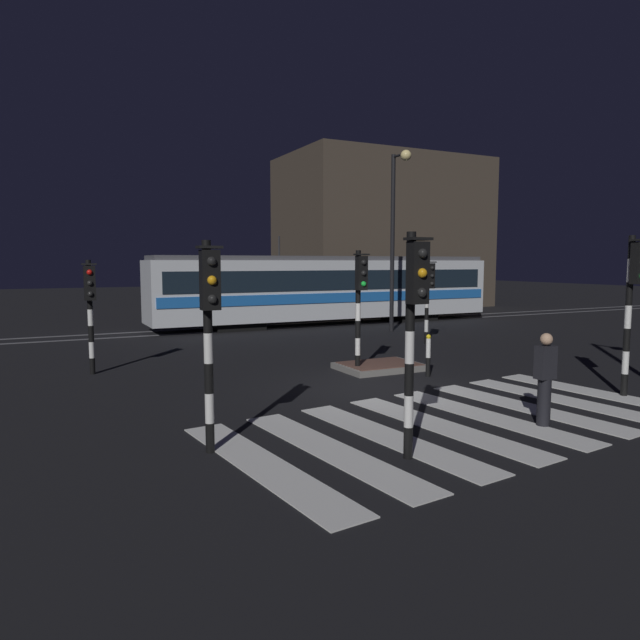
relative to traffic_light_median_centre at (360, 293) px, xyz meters
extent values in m
plane|color=black|center=(-0.63, -1.72, -2.17)|extent=(120.00, 120.00, 0.00)
cube|color=#59595E|center=(-0.63, 10.43, -2.15)|extent=(80.00, 0.12, 0.03)
cube|color=#59595E|center=(-0.63, 11.87, -2.15)|extent=(80.00, 0.12, 0.03)
cube|color=silver|center=(-4.85, -5.45, -2.16)|extent=(1.23, 4.67, 0.02)
cube|color=silver|center=(-3.65, -5.31, -2.16)|extent=(1.23, 4.67, 0.02)
cube|color=silver|center=(-2.44, -5.16, -2.16)|extent=(1.23, 4.67, 0.02)
cube|color=silver|center=(-1.23, -5.02, -2.16)|extent=(1.23, 4.67, 0.02)
cube|color=silver|center=(-0.03, -4.88, -2.16)|extent=(1.23, 4.67, 0.02)
cube|color=silver|center=(1.18, -4.74, -2.16)|extent=(1.23, 4.67, 0.02)
cube|color=silver|center=(2.39, -4.60, -2.16)|extent=(1.23, 4.67, 0.02)
cube|color=silver|center=(3.59, -4.46, -2.16)|extent=(1.23, 4.67, 0.02)
cube|color=slate|center=(0.75, 0.16, -2.09)|extent=(2.23, 1.62, 0.16)
cube|color=brown|center=(0.75, 0.16, -2.00)|extent=(2.01, 1.46, 0.02)
cylinder|color=black|center=(0.00, 0.09, -1.93)|extent=(0.14, 0.14, 0.47)
cylinder|color=white|center=(0.00, 0.09, -1.46)|extent=(0.14, 0.14, 0.47)
cylinder|color=black|center=(0.00, 0.09, -1.00)|extent=(0.14, 0.14, 0.47)
cylinder|color=white|center=(0.00, 0.09, -0.53)|extent=(0.14, 0.14, 0.47)
cylinder|color=black|center=(0.00, 0.09, -0.06)|extent=(0.14, 0.14, 0.47)
cylinder|color=white|center=(0.00, 0.09, 0.41)|extent=(0.14, 0.14, 0.47)
cylinder|color=black|center=(0.00, 0.09, 0.88)|extent=(0.14, 0.14, 0.47)
cube|color=black|center=(0.00, -0.08, 0.52)|extent=(0.28, 0.20, 0.90)
sphere|color=black|center=(0.00, -0.19, 0.80)|extent=(0.14, 0.14, 0.14)
sphere|color=black|center=(0.00, -0.19, 0.52)|extent=(0.14, 0.14, 0.14)
sphere|color=green|center=(0.00, -0.19, 0.24)|extent=(0.14, 0.14, 0.14)
cube|color=black|center=(0.00, -0.08, 1.01)|extent=(0.36, 0.24, 0.04)
cylinder|color=black|center=(-6.45, 3.03, -1.95)|extent=(0.14, 0.14, 0.43)
cylinder|color=white|center=(-6.45, 3.03, -1.52)|extent=(0.14, 0.14, 0.43)
cylinder|color=black|center=(-6.45, 3.03, -1.09)|extent=(0.14, 0.14, 0.43)
cylinder|color=white|center=(-6.45, 3.03, -0.65)|extent=(0.14, 0.14, 0.43)
cylinder|color=black|center=(-6.45, 3.03, -0.22)|extent=(0.14, 0.14, 0.43)
cylinder|color=white|center=(-6.45, 3.03, 0.21)|extent=(0.14, 0.14, 0.43)
cylinder|color=black|center=(-6.45, 3.03, 0.65)|extent=(0.14, 0.14, 0.43)
cube|color=black|center=(-6.45, 2.86, 0.26)|extent=(0.28, 0.20, 0.90)
sphere|color=red|center=(-6.45, 2.75, 0.54)|extent=(0.14, 0.14, 0.14)
sphere|color=black|center=(-6.45, 2.75, 0.26)|extent=(0.14, 0.14, 0.14)
sphere|color=black|center=(-6.45, 2.75, -0.02)|extent=(0.14, 0.14, 0.14)
cube|color=black|center=(-6.45, 2.86, 0.75)|extent=(0.36, 0.24, 0.04)
cylinder|color=black|center=(-5.37, -4.54, -1.93)|extent=(0.14, 0.14, 0.47)
cylinder|color=white|center=(-5.37, -4.54, -1.46)|extent=(0.14, 0.14, 0.47)
cylinder|color=black|center=(-5.37, -4.54, -0.99)|extent=(0.14, 0.14, 0.47)
cylinder|color=white|center=(-5.37, -4.54, -0.51)|extent=(0.14, 0.14, 0.47)
cylinder|color=black|center=(-5.37, -4.54, -0.04)|extent=(0.14, 0.14, 0.47)
cylinder|color=white|center=(-5.37, -4.54, 0.43)|extent=(0.14, 0.14, 0.47)
cylinder|color=black|center=(-5.37, -4.54, 0.90)|extent=(0.14, 0.14, 0.47)
cube|color=black|center=(-5.37, -4.71, 0.54)|extent=(0.28, 0.20, 0.90)
sphere|color=black|center=(-5.37, -4.82, 0.82)|extent=(0.14, 0.14, 0.14)
sphere|color=orange|center=(-5.37, -4.82, 0.54)|extent=(0.14, 0.14, 0.14)
sphere|color=black|center=(-5.37, -4.82, 0.26)|extent=(0.14, 0.14, 0.14)
cube|color=black|center=(-5.37, -4.71, 1.03)|extent=(0.36, 0.24, 0.04)
cylinder|color=black|center=(-2.75, -6.15, -1.92)|extent=(0.14, 0.14, 0.49)
cylinder|color=white|center=(-2.75, -6.15, -1.44)|extent=(0.14, 0.14, 0.49)
cylinder|color=black|center=(-2.75, -6.15, -0.95)|extent=(0.14, 0.14, 0.49)
cylinder|color=white|center=(-2.75, -6.15, -0.46)|extent=(0.14, 0.14, 0.49)
cylinder|color=black|center=(-2.75, -6.15, 0.03)|extent=(0.14, 0.14, 0.49)
cylinder|color=white|center=(-2.75, -6.15, 0.52)|extent=(0.14, 0.14, 0.49)
cylinder|color=black|center=(-2.75, -6.15, 1.01)|extent=(0.14, 0.14, 0.49)
cube|color=black|center=(-2.75, -6.32, 0.65)|extent=(0.28, 0.20, 0.90)
sphere|color=black|center=(-2.75, -6.43, 0.93)|extent=(0.14, 0.14, 0.14)
sphere|color=orange|center=(-2.75, -6.43, 0.65)|extent=(0.14, 0.14, 0.14)
sphere|color=black|center=(-2.75, -6.43, 0.37)|extent=(0.14, 0.14, 0.14)
cube|color=black|center=(-2.75, -6.32, 1.14)|extent=(0.36, 0.24, 0.04)
cylinder|color=black|center=(3.90, -4.96, -1.92)|extent=(0.14, 0.14, 0.51)
cylinder|color=white|center=(3.90, -4.96, -1.41)|extent=(0.14, 0.14, 0.51)
cylinder|color=black|center=(3.90, -4.96, -0.90)|extent=(0.14, 0.14, 0.51)
cylinder|color=white|center=(3.90, -4.96, -0.39)|extent=(0.14, 0.14, 0.51)
cylinder|color=black|center=(3.90, -4.96, 0.12)|extent=(0.14, 0.14, 0.51)
cylinder|color=white|center=(3.90, -4.96, 0.62)|extent=(0.14, 0.14, 0.51)
cylinder|color=black|center=(3.90, -4.96, 1.13)|extent=(0.14, 0.14, 0.51)
cube|color=black|center=(3.90, -5.13, 0.79)|extent=(0.28, 0.20, 0.90)
cube|color=black|center=(3.90, -5.13, 1.28)|extent=(0.36, 0.24, 0.04)
cylinder|color=black|center=(4.98, 3.67, -1.95)|extent=(0.14, 0.14, 0.44)
cylinder|color=white|center=(4.98, 3.67, -1.51)|extent=(0.14, 0.14, 0.44)
cylinder|color=black|center=(4.98, 3.67, -1.07)|extent=(0.14, 0.14, 0.44)
cylinder|color=white|center=(4.98, 3.67, -0.63)|extent=(0.14, 0.14, 0.44)
cylinder|color=black|center=(4.98, 3.67, -0.19)|extent=(0.14, 0.14, 0.44)
cylinder|color=white|center=(4.98, 3.67, 0.25)|extent=(0.14, 0.14, 0.44)
cylinder|color=black|center=(4.98, 3.67, 0.69)|extent=(0.14, 0.14, 0.44)
cube|color=black|center=(4.98, 3.50, 0.31)|extent=(0.28, 0.20, 0.90)
sphere|color=black|center=(4.98, 3.39, 0.59)|extent=(0.14, 0.14, 0.14)
sphere|color=black|center=(4.98, 3.39, 0.31)|extent=(0.14, 0.14, 0.14)
sphere|color=black|center=(4.98, 3.39, 0.03)|extent=(0.14, 0.14, 0.14)
cube|color=black|center=(4.98, 3.50, 0.80)|extent=(0.36, 0.24, 0.04)
cylinder|color=black|center=(6.00, 7.48, 1.56)|extent=(0.18, 0.18, 7.47)
cylinder|color=black|center=(6.00, 7.03, 5.20)|extent=(0.10, 0.90, 0.10)
sphere|color=#F9E08C|center=(6.00, 6.58, 5.12)|extent=(0.44, 0.44, 0.44)
cube|color=silver|center=(4.84, 11.15, -0.47)|extent=(16.98, 2.50, 2.70)
cube|color=blue|center=(4.84, 9.88, -0.82)|extent=(16.64, 0.04, 0.44)
cube|color=blue|center=(4.84, 12.42, -0.82)|extent=(16.64, 0.04, 0.44)
cube|color=black|center=(4.84, 9.88, -0.02)|extent=(16.13, 0.03, 0.90)
cube|color=#4C4C51|center=(4.84, 11.15, 0.98)|extent=(16.64, 2.30, 0.20)
cylinder|color=#262628|center=(2.30, 11.15, 1.48)|extent=(0.08, 0.08, 1.00)
cube|color=black|center=(9.51, 11.15, -1.99)|extent=(2.20, 2.00, 0.35)
cube|color=black|center=(0.17, 11.15, -1.99)|extent=(2.20, 2.00, 0.35)
sphere|color=#F9F2CC|center=(13.38, 11.15, -0.87)|extent=(0.24, 0.24, 0.24)
cylinder|color=black|center=(0.45, -5.84, -1.73)|extent=(0.24, 0.24, 0.88)
cube|color=black|center=(0.45, -5.84, -0.99)|extent=(0.36, 0.22, 0.60)
sphere|color=tan|center=(0.45, -5.84, -0.57)|extent=(0.22, 0.22, 0.22)
cylinder|color=black|center=(1.35, -1.23, -1.92)|extent=(0.12, 0.12, 0.50)
cylinder|color=white|center=(1.35, -1.23, -1.42)|extent=(0.12, 0.12, 0.50)
sphere|color=yellow|center=(1.35, -1.23, -1.12)|extent=(0.12, 0.12, 0.12)
cube|color=#42382D|center=(13.48, 19.99, 2.74)|extent=(12.97, 8.00, 9.82)
camera|label=1|loc=(-7.73, -13.12, 0.81)|focal=32.12mm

